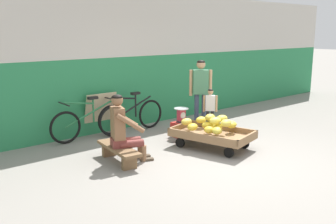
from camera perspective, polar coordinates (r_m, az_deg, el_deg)
The scene contains 14 objects.
ground_plane at distance 6.45m, azimuth 8.95°, elevation -7.42°, with size 80.00×80.00×0.00m, color gray.
back_wall at distance 8.49m, azimuth -7.21°, elevation 7.61°, with size 16.00×0.30×2.98m.
banana_cart at distance 7.09m, azimuth 6.65°, elevation -3.51°, with size 1.16×1.60×0.36m.
banana_pile at distance 7.02m, azimuth 6.51°, elevation -1.75°, with size 0.97×1.12×0.27m.
low_bench at distance 6.36m, azimuth -7.43°, elevation -5.77°, with size 0.45×1.13×0.27m.
vendor_seated at distance 6.27m, azimuth -6.73°, elevation -2.49°, with size 0.73×0.61×1.14m.
plastic_crate at distance 7.86m, azimuth 1.99°, elevation -2.58°, with size 0.36×0.28×0.30m.
weighing_scale at distance 7.78m, azimuth 2.01°, elevation -0.42°, with size 0.30×0.30×0.29m.
bicycle_near_left at distance 7.75m, azimuth -11.75°, elevation -1.49°, with size 1.66×0.48×0.86m.
bicycle_far_left at distance 8.18m, azimuth -5.43°, elevation -0.58°, with size 1.66×0.48×0.86m.
sign_board at distance 8.13m, azimuth -10.19°, elevation -0.20°, with size 0.70×0.25×0.88m.
customer_adult at distance 8.25m, azimuth 4.91°, elevation 3.77°, with size 0.39×0.36×1.53m.
customer_child at distance 8.02m, azimuth 6.35°, elevation 0.89°, with size 0.23×0.23×0.95m.
shopping_bag at distance 7.58m, azimuth 4.69°, elevation -3.39°, with size 0.18×0.12×0.24m, color silver.
Camera 1 is at (-4.66, -3.91, 2.13)m, focal length 40.63 mm.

